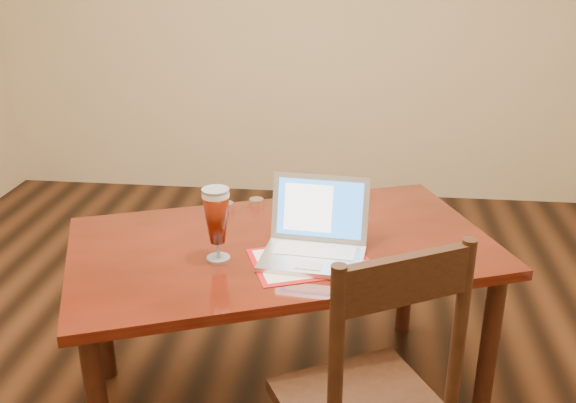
# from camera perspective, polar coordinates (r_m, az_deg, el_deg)

# --- Properties ---
(dining_table) EXTENTS (1.79, 1.40, 1.01)m
(dining_table) POSITION_cam_1_polar(r_m,az_deg,el_deg) (2.47, -0.55, -5.35)
(dining_table) COLOR #54150B
(dining_table) RESTS_ON ground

